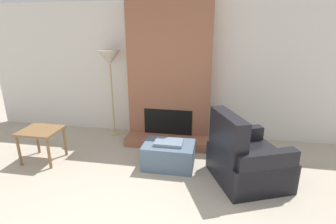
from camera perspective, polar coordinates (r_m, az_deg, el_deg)
name	(u,v)px	position (r m, az deg, el deg)	size (l,w,h in m)	color
wall_back	(172,71)	(5.22, 0.90, 8.82)	(7.86, 0.06, 2.60)	silver
fireplace	(170,77)	(4.97, 0.39, 7.54)	(1.54, 0.82, 2.60)	#935B42
ottoman	(169,155)	(4.22, 0.17, -9.27)	(0.80, 0.54, 0.44)	slate
armchair	(244,161)	(3.97, 16.13, -10.17)	(1.23, 1.27, 1.04)	black
side_table	(41,134)	(4.77, -25.93, -4.40)	(0.61, 0.54, 0.55)	brown
floor_lamp_left	(110,59)	(5.24, -12.58, 11.10)	(0.43, 0.43, 1.72)	tan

